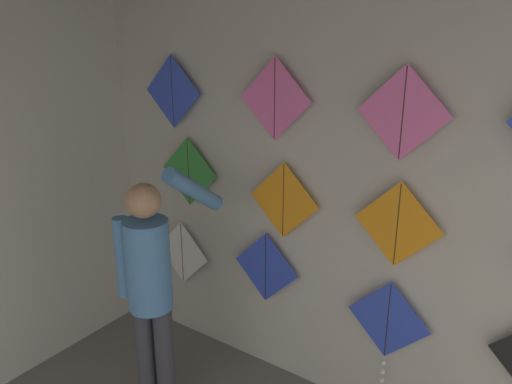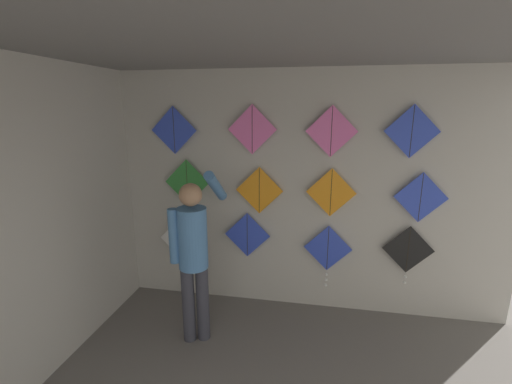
{
  "view_description": "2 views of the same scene",
  "coord_description": "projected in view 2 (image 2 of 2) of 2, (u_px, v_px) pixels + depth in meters",
  "views": [
    {
      "loc": [
        1.33,
        1.35,
        2.61
      ],
      "look_at": [
        -0.45,
        3.9,
        1.57
      ],
      "focal_mm": 35.0,
      "sensor_mm": 36.0,
      "label": 1
    },
    {
      "loc": [
        0.28,
        0.35,
        2.39
      ],
      "look_at": [
        -0.37,
        3.9,
        1.49
      ],
      "focal_mm": 24.0,
      "sensor_mm": 36.0,
      "label": 2
    }
  ],
  "objects": [
    {
      "name": "back_panel",
      "position": [
        293.0,
        194.0,
        3.99
      ],
      "size": [
        4.89,
        0.06,
        2.8
      ],
      "primitive_type": "cube",
      "color": "#BCB7AD",
      "rests_on": "ground"
    },
    {
      "name": "ceiling_slab",
      "position": [
        265.0,
        12.0,
        1.61
      ],
      "size": [
        4.89,
        5.0,
        0.04
      ],
      "primitive_type": "cube",
      "color": "gray"
    },
    {
      "name": "shopkeeper",
      "position": [
        194.0,
        249.0,
        3.4
      ],
      "size": [
        0.44,
        0.68,
        1.8
      ],
      "rotation": [
        0.0,
        0.0,
        0.35
      ],
      "color": "#383842",
      "rests_on": "ground"
    },
    {
      "name": "kite_0",
      "position": [
        181.0,
        239.0,
        4.29
      ],
      "size": [
        0.55,
        0.01,
        0.55
      ],
      "color": "white"
    },
    {
      "name": "kite_1",
      "position": [
        247.0,
        235.0,
        4.12
      ],
      "size": [
        0.55,
        0.01,
        0.55
      ],
      "color": "blue"
    },
    {
      "name": "kite_2",
      "position": [
        328.0,
        251.0,
        3.98
      ],
      "size": [
        0.55,
        0.04,
        0.76
      ],
      "color": "blue"
    },
    {
      "name": "kite_3",
      "position": [
        408.0,
        252.0,
        3.81
      ],
      "size": [
        0.55,
        0.04,
        0.69
      ],
      "color": "black"
    },
    {
      "name": "kite_4",
      "position": [
        187.0,
        182.0,
        4.1
      ],
      "size": [
        0.55,
        0.01,
        0.55
      ],
      "color": "#338C38"
    },
    {
      "name": "kite_5",
      "position": [
        259.0,
        190.0,
        3.96
      ],
      "size": [
        0.55,
        0.01,
        0.55
      ],
      "color": "orange"
    },
    {
      "name": "kite_6",
      "position": [
        331.0,
        193.0,
        3.81
      ],
      "size": [
        0.55,
        0.01,
        0.55
      ],
      "color": "orange"
    },
    {
      "name": "kite_7",
      "position": [
        421.0,
        198.0,
        3.65
      ],
      "size": [
        0.55,
        0.01,
        0.55
      ],
      "color": "blue"
    },
    {
      "name": "kite_8",
      "position": [
        174.0,
        130.0,
        3.97
      ],
      "size": [
        0.55,
        0.01,
        0.55
      ],
      "color": "blue"
    },
    {
      "name": "kite_9",
      "position": [
        252.0,
        130.0,
        3.8
      ],
      "size": [
        0.55,
        0.01,
        0.55
      ],
      "color": "pink"
    },
    {
      "name": "kite_10",
      "position": [
        331.0,
        131.0,
        3.65
      ],
      "size": [
        0.55,
        0.01,
        0.55
      ],
      "color": "pink"
    },
    {
      "name": "kite_11",
      "position": [
        412.0,
        131.0,
        3.51
      ],
      "size": [
        0.55,
        0.01,
        0.55
      ],
      "color": "blue"
    }
  ]
}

